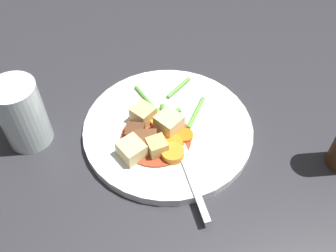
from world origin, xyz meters
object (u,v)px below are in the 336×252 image
(potato_chunk_2, at_px, (169,124))
(dinner_plate, at_px, (168,129))
(carrot_slice_0, at_px, (159,121))
(meat_chunk_0, at_px, (146,141))
(potato_chunk_0, at_px, (157,147))
(fork, at_px, (187,167))
(potato_chunk_1, at_px, (143,115))
(meat_chunk_1, at_px, (135,133))
(water_glass, at_px, (22,114))
(carrot_slice_3, at_px, (172,144))
(carrot_slice_2, at_px, (173,153))
(potato_chunk_3, at_px, (132,150))
(carrot_slice_1, at_px, (184,136))

(potato_chunk_2, bearing_deg, dinner_plate, -145.22)
(carrot_slice_0, bearing_deg, meat_chunk_0, 3.53)
(potato_chunk_0, xyz_separation_m, potato_chunk_2, (-0.05, -0.00, 0.00))
(meat_chunk_0, height_order, fork, meat_chunk_0)
(potato_chunk_1, xyz_separation_m, meat_chunk_1, (0.04, 0.01, -0.00))
(potato_chunk_2, xyz_separation_m, meat_chunk_0, (0.04, -0.02, -0.01))
(potato_chunk_2, relative_size, water_glass, 0.32)
(carrot_slice_3, xyz_separation_m, fork, (0.03, 0.04, -0.00))
(carrot_slice_2, distance_m, potato_chunk_0, 0.03)
(potato_chunk_0, xyz_separation_m, fork, (0.01, 0.05, -0.01))
(potato_chunk_3, bearing_deg, potato_chunk_1, -164.62)
(carrot_slice_0, relative_size, potato_chunk_3, 0.83)
(carrot_slice_1, distance_m, potato_chunk_1, 0.08)
(fork, bearing_deg, carrot_slice_1, -151.69)
(meat_chunk_1, bearing_deg, potato_chunk_2, 131.49)
(potato_chunk_0, relative_size, potato_chunk_3, 0.76)
(dinner_plate, distance_m, potato_chunk_1, 0.05)
(water_glass, bearing_deg, meat_chunk_1, 112.22)
(fork, bearing_deg, carrot_slice_2, -109.41)
(carrot_slice_3, relative_size, potato_chunk_2, 0.98)
(meat_chunk_0, relative_size, fork, 0.25)
(carrot_slice_1, distance_m, fork, 0.06)
(potato_chunk_0, bearing_deg, water_glass, -74.65)
(carrot_slice_1, xyz_separation_m, potato_chunk_2, (-0.00, -0.03, 0.01))
(meat_chunk_0, bearing_deg, dinner_plate, 166.61)
(carrot_slice_3, bearing_deg, carrot_slice_0, -130.45)
(carrot_slice_1, relative_size, potato_chunk_2, 0.74)
(carrot_slice_2, distance_m, potato_chunk_2, 0.05)
(meat_chunk_1, distance_m, fork, 0.10)
(dinner_plate, height_order, potato_chunk_3, potato_chunk_3)
(dinner_plate, relative_size, carrot_slice_3, 7.78)
(carrot_slice_0, bearing_deg, fork, 52.41)
(carrot_slice_2, height_order, potato_chunk_2, potato_chunk_2)
(carrot_slice_3, relative_size, fork, 0.26)
(meat_chunk_0, bearing_deg, potato_chunk_3, -21.59)
(dinner_plate, height_order, carrot_slice_2, carrot_slice_2)
(carrot_slice_3, distance_m, meat_chunk_0, 0.04)
(carrot_slice_3, xyz_separation_m, potato_chunk_0, (0.02, -0.01, 0.01))
(potato_chunk_1, height_order, meat_chunk_0, potato_chunk_1)
(carrot_slice_1, xyz_separation_m, fork, (0.05, 0.03, -0.00))
(potato_chunk_0, distance_m, potato_chunk_1, 0.07)
(carrot_slice_0, distance_m, water_glass, 0.21)
(carrot_slice_0, relative_size, water_glass, 0.27)
(potato_chunk_1, distance_m, potato_chunk_2, 0.05)
(potato_chunk_1, relative_size, meat_chunk_1, 1.17)
(carrot_slice_1, distance_m, carrot_slice_3, 0.03)
(water_glass, bearing_deg, dinner_plate, 119.46)
(carrot_slice_2, relative_size, potato_chunk_0, 1.25)
(potato_chunk_0, height_order, meat_chunk_0, potato_chunk_0)
(potato_chunk_0, distance_m, meat_chunk_1, 0.05)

